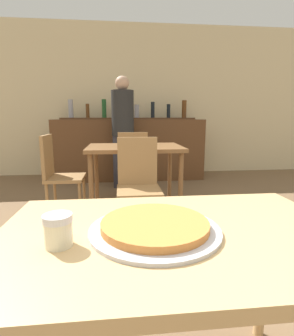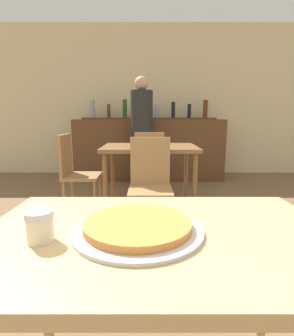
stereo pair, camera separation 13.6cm
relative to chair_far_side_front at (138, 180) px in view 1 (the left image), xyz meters
name	(u,v)px [view 1 (the left image)]	position (x,y,z in m)	size (l,w,h in m)	color
wall_back	(128,101)	(0.01, 2.79, 0.89)	(8.00, 0.05, 2.80)	beige
dining_table_near	(174,253)	(0.01, -1.61, 0.13)	(1.14, 0.73, 0.73)	tan
dining_table_far	(135,154)	(0.00, 0.53, 0.17)	(1.04, 0.73, 0.78)	brown
bar_counter	(129,149)	(0.01, 2.29, 0.02)	(2.60, 0.56, 1.06)	brown
bar_back_shelf	(128,115)	(-0.01, 2.43, 0.63)	(2.39, 0.24, 0.35)	brown
chair_far_side_front	(138,180)	(0.00, 0.00, 0.00)	(0.40, 0.40, 0.90)	olive
chair_far_side_back	(133,161)	(0.00, 1.06, 0.00)	(0.40, 0.40, 0.90)	olive
chair_far_side_left	(58,171)	(-0.86, 0.53, 0.00)	(0.40, 0.40, 0.90)	olive
pizza_tray	(155,227)	(-0.06, -1.61, 0.23)	(0.42, 0.42, 0.04)	#B7B7BC
cheese_shaker	(58,230)	(-0.34, -1.68, 0.26)	(0.08, 0.08, 0.09)	beige
person_standing	(123,128)	(-0.11, 1.71, 0.41)	(0.34, 0.34, 1.70)	#2D2D38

